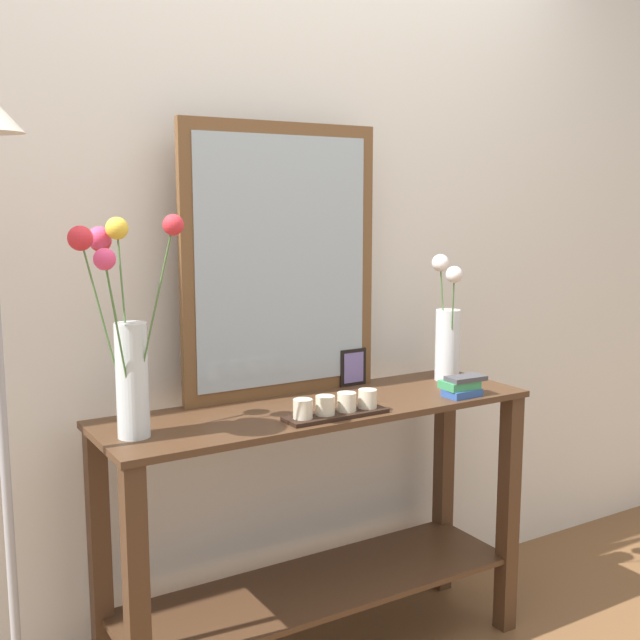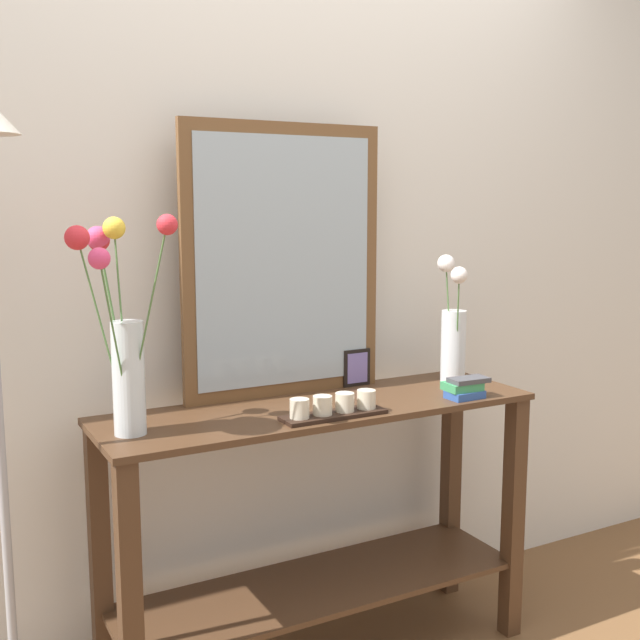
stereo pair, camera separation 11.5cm
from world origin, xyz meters
name	(u,v)px [view 2 (the right image)]	position (x,y,z in m)	size (l,w,h in m)	color
wall_back	(273,237)	(0.00, 0.33, 1.35)	(6.40, 0.08, 2.70)	silver
console_table	(320,505)	(0.00, 0.00, 0.53)	(1.37, 0.41, 0.85)	#472D1C
mirror_leaning	(284,261)	(-0.03, 0.18, 1.28)	(0.68, 0.03, 0.86)	brown
tall_vase_left	(121,330)	(-0.61, -0.02, 1.13)	(0.25, 0.27, 0.59)	silver
vase_right	(453,333)	(0.55, 0.06, 1.02)	(0.11, 0.14, 0.44)	silver
candle_tray	(334,408)	(-0.03, -0.14, 0.88)	(0.32, 0.09, 0.07)	black
picture_frame_small	(357,368)	(0.23, 0.16, 0.91)	(0.10, 0.01, 0.13)	black
book_stack	(465,388)	(0.45, -0.14, 0.88)	(0.14, 0.09, 0.07)	#2D519E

